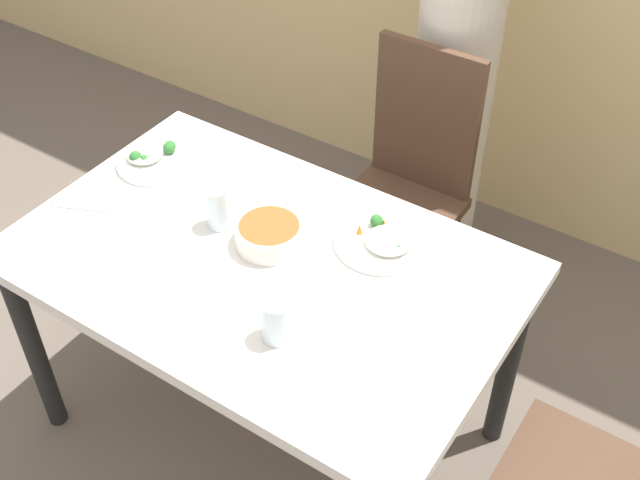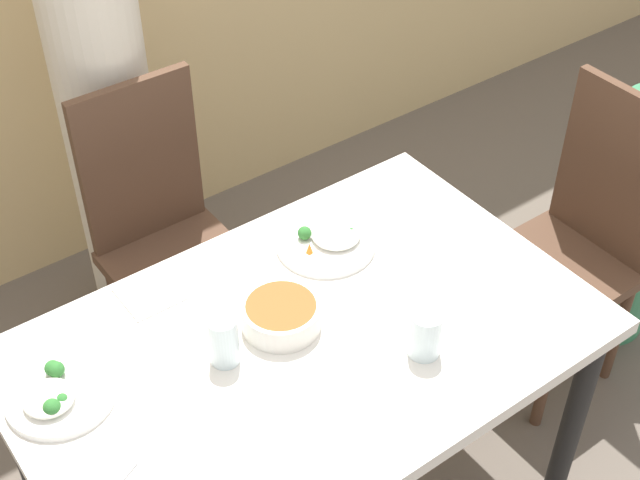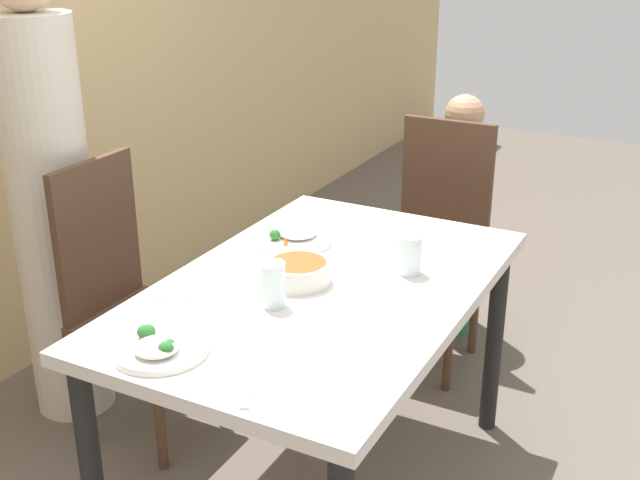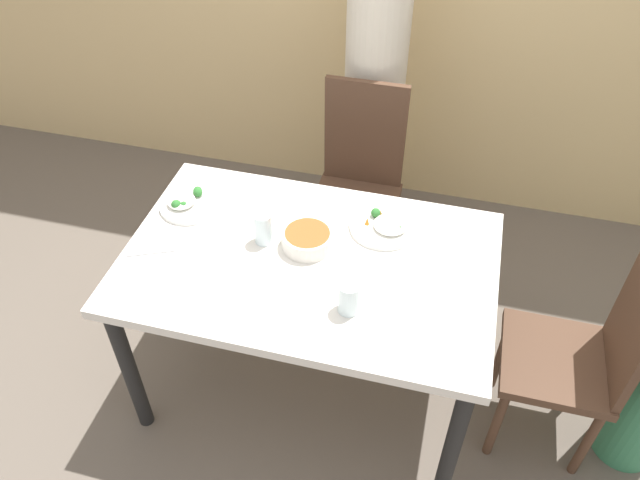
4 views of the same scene
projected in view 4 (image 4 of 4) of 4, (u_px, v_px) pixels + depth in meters
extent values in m
plane|color=#60564C|center=(311.00, 379.00, 2.78)|extent=(10.00, 10.00, 0.00)
cube|color=silver|center=(309.00, 262.00, 2.27)|extent=(1.35, 0.86, 0.04)
cylinder|color=black|center=(130.00, 370.00, 2.38)|extent=(0.06, 0.06, 0.71)
cylinder|color=black|center=(453.00, 444.00, 2.16)|extent=(0.06, 0.06, 0.71)
cylinder|color=black|center=(204.00, 241.00, 2.91)|extent=(0.06, 0.06, 0.71)
cylinder|color=black|center=(470.00, 290.00, 2.68)|extent=(0.06, 0.06, 0.71)
cube|color=#4C3323|center=(354.00, 206.00, 2.96)|extent=(0.40, 0.40, 0.04)
cube|color=#4C3323|center=(365.00, 133.00, 2.90)|extent=(0.38, 0.03, 0.54)
cylinder|color=#4C3323|center=(312.00, 258.00, 3.04)|extent=(0.04, 0.04, 0.42)
cylinder|color=#4C3323|center=(379.00, 270.00, 2.97)|extent=(0.04, 0.04, 0.42)
cylinder|color=#4C3323|center=(328.00, 215.00, 3.27)|extent=(0.04, 0.04, 0.42)
cylinder|color=#4C3323|center=(391.00, 225.00, 3.21)|extent=(0.04, 0.04, 0.42)
cube|color=#4C3323|center=(556.00, 361.00, 2.31)|extent=(0.40, 0.40, 0.04)
cube|color=#4C3323|center=(636.00, 321.00, 2.08)|extent=(0.03, 0.38, 0.54)
cylinder|color=#4C3323|center=(500.00, 355.00, 2.61)|extent=(0.04, 0.04, 0.42)
cylinder|color=#4C3323|center=(497.00, 423.00, 2.38)|extent=(0.04, 0.04, 0.42)
cylinder|color=#4C3323|center=(583.00, 371.00, 2.55)|extent=(0.04, 0.04, 0.42)
cylinder|color=#4C3323|center=(587.00, 443.00, 2.32)|extent=(0.04, 0.04, 0.42)
cylinder|color=beige|center=(373.00, 111.00, 3.04)|extent=(0.29, 0.29, 1.46)
cylinder|color=silver|center=(307.00, 239.00, 2.29)|extent=(0.19, 0.19, 0.07)
cylinder|color=#BC5123|center=(307.00, 233.00, 2.27)|extent=(0.17, 0.17, 0.01)
cylinder|color=white|center=(190.00, 204.00, 2.47)|extent=(0.24, 0.24, 0.02)
ellipsoid|color=white|center=(181.00, 201.00, 2.45)|extent=(0.11, 0.11, 0.03)
sphere|color=#2D702D|center=(184.00, 205.00, 2.43)|extent=(0.03, 0.03, 0.03)
sphere|color=#2D702D|center=(198.00, 191.00, 2.49)|extent=(0.04, 0.04, 0.04)
sphere|color=#2D702D|center=(198.00, 192.00, 2.48)|extent=(0.04, 0.04, 0.04)
sphere|color=#2D702D|center=(176.00, 205.00, 2.42)|extent=(0.04, 0.04, 0.04)
cylinder|color=white|center=(384.00, 226.00, 2.38)|extent=(0.26, 0.26, 0.02)
ellipsoid|color=white|center=(390.00, 225.00, 2.35)|extent=(0.13, 0.13, 0.03)
cone|color=orange|center=(380.00, 213.00, 2.40)|extent=(0.02, 0.02, 0.02)
sphere|color=#2D702D|center=(376.00, 213.00, 2.39)|extent=(0.04, 0.04, 0.04)
cone|color=orange|center=(367.00, 221.00, 2.36)|extent=(0.02, 0.02, 0.03)
sphere|color=#2D702D|center=(400.00, 229.00, 2.33)|extent=(0.02, 0.02, 0.02)
cylinder|color=silver|center=(263.00, 228.00, 2.29)|extent=(0.07, 0.07, 0.13)
cylinder|color=silver|center=(349.00, 297.00, 2.04)|extent=(0.08, 0.08, 0.12)
cube|color=white|center=(278.00, 191.00, 2.54)|extent=(0.14, 0.14, 0.01)
cube|color=silver|center=(151.00, 252.00, 2.28)|extent=(0.17, 0.09, 0.01)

